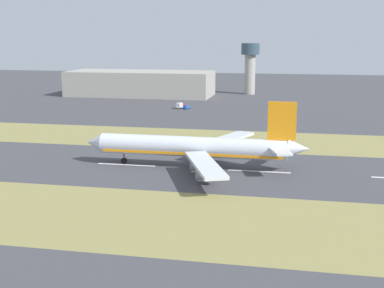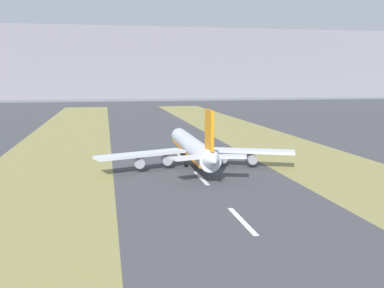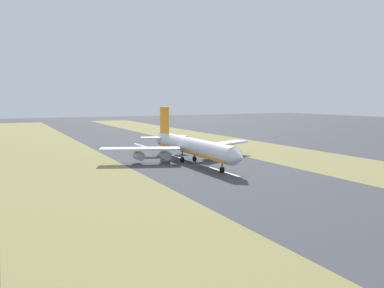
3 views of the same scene
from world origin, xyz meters
The scene contains 7 objects.
ground_plane centered at (0.00, 0.00, 0.00)m, with size 800.00×800.00×0.00m, color #424247.
grass_median_west centered at (-45.00, 0.00, 0.00)m, with size 40.00×600.00×0.01m, color olive.
grass_median_east centered at (45.00, 0.00, 0.00)m, with size 40.00×600.00×0.01m, color olive.
centreline_dash_near centered at (0.00, -64.89, 0.01)m, with size 1.20×18.00×0.01m, color silver.
centreline_dash_mid centered at (0.00, -24.89, 0.01)m, with size 1.20×18.00×0.01m, color silver.
centreline_dash_far centered at (0.00, 15.11, 0.01)m, with size 1.20×18.00×0.01m, color silver.
airplane_main_jet centered at (1.17, -6.79, 6.02)m, with size 64.13×67.04×20.20m.
Camera 3 is at (64.10, 116.54, 23.18)m, focal length 35.00 mm.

